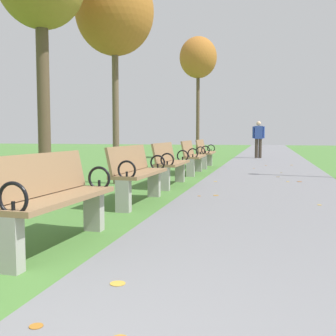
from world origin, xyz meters
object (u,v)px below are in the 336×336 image
at_px(park_bench_4, 170,163).
at_px(park_bench_5, 193,156).
at_px(park_bench_2, 54,197).
at_px(pedestrian_walking, 258,137).
at_px(tree_5, 198,58).
at_px(park_bench_6, 205,152).
at_px(tree_4, 115,13).
at_px(park_bench_3, 137,173).

distance_m(park_bench_4, park_bench_5, 2.67).
bearing_deg(park_bench_2, pedestrian_walking, 84.10).
bearing_deg(park_bench_2, tree_5, 93.95).
xyz_separation_m(park_bench_6, tree_4, (-1.23, -4.83, 3.15)).
distance_m(park_bench_3, park_bench_6, 7.20).
height_order(tree_4, pedestrian_walking, tree_4).
bearing_deg(park_bench_5, tree_5, 98.28).
xyz_separation_m(park_bench_2, park_bench_6, (-0.00, 9.80, 0.00)).
relative_size(park_bench_5, tree_5, 0.31).
bearing_deg(pedestrian_walking, tree_4, -105.32).
bearing_deg(park_bench_4, pedestrian_walking, 81.36).
relative_size(park_bench_3, tree_5, 0.31).
relative_size(park_bench_5, pedestrian_walking, 1.00).
bearing_deg(park_bench_4, park_bench_6, 90.00).
height_order(park_bench_5, park_bench_6, same).
distance_m(park_bench_6, tree_5, 6.01).
xyz_separation_m(park_bench_3, park_bench_6, (-0.00, 7.20, 0.00)).
bearing_deg(park_bench_6, pedestrian_walking, 73.80).
relative_size(park_bench_2, park_bench_4, 1.01).
height_order(park_bench_5, pedestrian_walking, pedestrian_walking).
height_order(park_bench_2, park_bench_4, same).
distance_m(park_bench_3, tree_4, 4.13).
height_order(park_bench_3, park_bench_4, same).
relative_size(park_bench_6, tree_4, 0.35).
bearing_deg(park_bench_4, tree_4, 175.45).
distance_m(park_bench_2, tree_4, 6.01).
xyz_separation_m(park_bench_5, park_bench_6, (-0.00, 2.26, 0.00)).
relative_size(park_bench_4, park_bench_5, 0.99).
bearing_deg(park_bench_2, park_bench_5, 90.00).
bearing_deg(park_bench_6, park_bench_3, -90.00).
distance_m(park_bench_5, pedestrian_walking, 7.83).
distance_m(park_bench_2, park_bench_5, 7.54).
bearing_deg(park_bench_2, park_bench_6, 90.00).
relative_size(park_bench_2, tree_5, 0.31).
distance_m(tree_4, pedestrian_walking, 10.96).
bearing_deg(park_bench_4, park_bench_5, 90.00).
bearing_deg(pedestrian_walking, park_bench_3, -97.10).
relative_size(park_bench_2, park_bench_3, 1.01).
relative_size(park_bench_2, tree_4, 0.35).
bearing_deg(park_bench_5, park_bench_2, -90.00).
distance_m(park_bench_4, pedestrian_walking, 10.46).
bearing_deg(tree_5, park_bench_6, -77.70).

